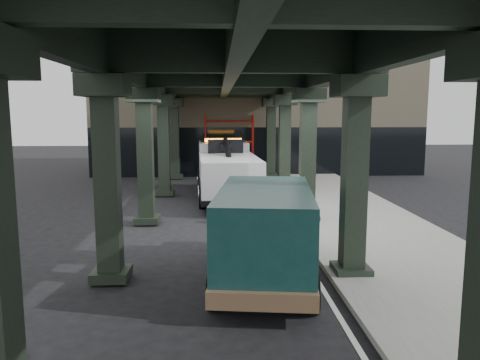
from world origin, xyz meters
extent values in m
plane|color=black|center=(0.00, 0.00, 0.00)|extent=(90.00, 90.00, 0.00)
cube|color=gray|center=(4.50, 2.00, 0.07)|extent=(5.00, 40.00, 0.15)
cube|color=silver|center=(1.70, 2.00, 0.01)|extent=(0.12, 38.00, 0.01)
cube|color=black|center=(2.60, -4.00, 2.50)|extent=(0.55, 0.55, 5.00)
cube|color=black|center=(2.60, -4.00, 4.75)|extent=(1.10, 1.10, 0.50)
cube|color=black|center=(2.60, -4.00, 0.18)|extent=(0.90, 0.90, 0.24)
cube|color=black|center=(2.60, 2.00, 2.50)|extent=(0.55, 0.55, 5.00)
cube|color=black|center=(2.60, 2.00, 4.75)|extent=(1.10, 1.10, 0.50)
cube|color=black|center=(2.60, 2.00, 0.18)|extent=(0.90, 0.90, 0.24)
cube|color=black|center=(2.60, 8.00, 2.50)|extent=(0.55, 0.55, 5.00)
cube|color=black|center=(2.60, 8.00, 4.75)|extent=(1.10, 1.10, 0.50)
cube|color=black|center=(2.60, 8.00, 0.18)|extent=(0.90, 0.90, 0.24)
cube|color=black|center=(2.60, 14.00, 2.50)|extent=(0.55, 0.55, 5.00)
cube|color=black|center=(2.60, 14.00, 4.75)|extent=(1.10, 1.10, 0.50)
cube|color=black|center=(2.60, 14.00, 0.18)|extent=(0.90, 0.90, 0.24)
cube|color=black|center=(-3.40, -4.00, 2.50)|extent=(0.55, 0.55, 5.00)
cube|color=black|center=(-3.40, -4.00, 4.75)|extent=(1.10, 1.10, 0.50)
cube|color=black|center=(-3.40, -4.00, 0.18)|extent=(0.90, 0.90, 0.24)
cube|color=black|center=(-3.40, 2.00, 2.50)|extent=(0.55, 0.55, 5.00)
cube|color=black|center=(-3.40, 2.00, 4.75)|extent=(1.10, 1.10, 0.50)
cube|color=black|center=(-3.40, 2.00, 0.18)|extent=(0.90, 0.90, 0.24)
cube|color=black|center=(-3.40, 8.00, 2.50)|extent=(0.55, 0.55, 5.00)
cube|color=black|center=(-3.40, 8.00, 4.75)|extent=(1.10, 1.10, 0.50)
cube|color=black|center=(-3.40, 8.00, 0.18)|extent=(0.90, 0.90, 0.24)
cube|color=black|center=(-3.40, 14.00, 2.50)|extent=(0.55, 0.55, 5.00)
cube|color=black|center=(-3.40, 14.00, 4.75)|extent=(1.10, 1.10, 0.50)
cube|color=black|center=(-3.40, 14.00, 0.18)|extent=(0.90, 0.90, 0.24)
cube|color=black|center=(2.60, 2.00, 5.55)|extent=(0.35, 32.00, 1.10)
cube|color=black|center=(-3.40, 2.00, 5.55)|extent=(0.35, 32.00, 1.10)
cube|color=black|center=(-0.40, 2.00, 5.55)|extent=(0.35, 32.00, 1.10)
cube|color=black|center=(-0.40, 2.00, 6.25)|extent=(7.40, 32.00, 0.30)
cube|color=#C6B793|center=(2.00, 20.00, 4.00)|extent=(22.00, 10.00, 8.00)
cylinder|color=red|center=(-1.50, 14.90, 2.00)|extent=(0.08, 0.08, 4.00)
cylinder|color=red|center=(-1.50, 14.10, 2.00)|extent=(0.08, 0.08, 4.00)
cylinder|color=red|center=(1.50, 14.90, 2.00)|extent=(0.08, 0.08, 4.00)
cylinder|color=red|center=(1.50, 14.10, 2.00)|extent=(0.08, 0.08, 4.00)
cylinder|color=red|center=(0.00, 14.90, 1.00)|extent=(3.00, 0.08, 0.08)
cylinder|color=red|center=(0.00, 14.90, 2.30)|extent=(3.00, 0.08, 0.08)
cylinder|color=red|center=(0.00, 14.90, 3.60)|extent=(3.00, 0.08, 0.08)
cube|color=black|center=(-0.32, 6.78, 0.75)|extent=(1.48, 8.03, 0.27)
cube|color=white|center=(-0.46, 9.49, 1.65)|extent=(2.63, 2.68, 1.92)
cube|color=white|center=(-0.52, 10.61, 1.12)|extent=(2.54, 0.87, 0.96)
cube|color=black|center=(-0.47, 9.76, 2.18)|extent=(2.41, 1.50, 0.91)
cube|color=white|center=(-0.26, 5.56, 1.44)|extent=(2.83, 5.45, 1.49)
cube|color=orange|center=(-0.45, 9.28, 2.72)|extent=(1.93, 0.40, 0.17)
cube|color=black|center=(-0.37, 7.68, 2.50)|extent=(1.73, 0.73, 0.64)
cylinder|color=black|center=(-0.27, 5.77, 2.24)|extent=(0.45, 3.73, 1.43)
cube|color=black|center=(-0.12, 2.84, 0.37)|extent=(0.40, 1.51, 0.19)
cube|color=black|center=(-0.08, 2.10, 0.32)|extent=(1.72, 0.35, 0.19)
cylinder|color=black|center=(-1.65, 9.75, 0.59)|extent=(0.43, 1.19, 1.17)
cylinder|color=silver|center=(-1.65, 9.75, 0.59)|extent=(0.45, 0.66, 0.64)
cylinder|color=black|center=(0.69, 9.87, 0.59)|extent=(0.43, 1.19, 1.17)
cylinder|color=silver|center=(0.69, 9.87, 0.59)|extent=(0.45, 0.66, 0.64)
cylinder|color=black|center=(-1.46, 6.24, 0.59)|extent=(0.43, 1.19, 1.17)
cylinder|color=silver|center=(-1.46, 6.24, 0.59)|extent=(0.45, 0.66, 0.64)
cylinder|color=black|center=(0.88, 6.36, 0.59)|extent=(0.43, 1.19, 1.17)
cylinder|color=silver|center=(0.88, 6.36, 0.59)|extent=(0.45, 0.66, 0.64)
cylinder|color=black|center=(-1.39, 4.86, 0.59)|extent=(0.43, 1.19, 1.17)
cylinder|color=silver|center=(-1.39, 4.86, 0.59)|extent=(0.45, 0.66, 0.64)
cylinder|color=black|center=(0.95, 4.98, 0.59)|extent=(0.43, 1.19, 1.17)
cylinder|color=silver|center=(0.95, 4.98, 0.59)|extent=(0.45, 0.66, 0.64)
cube|color=#103B3A|center=(0.71, -1.69, 0.96)|extent=(2.19, 1.36, 0.91)
cube|color=#103B3A|center=(0.36, -4.45, 1.36)|extent=(2.67, 4.78, 1.97)
cube|color=brown|center=(0.41, -4.04, 0.56)|extent=(2.85, 5.89, 0.35)
cube|color=black|center=(0.66, -2.09, 1.77)|extent=(2.01, 0.68, 0.84)
cube|color=black|center=(0.40, -4.14, 1.87)|extent=(2.59, 3.88, 0.56)
cube|color=silver|center=(0.77, -1.15, 0.56)|extent=(2.02, 0.37, 0.30)
cylinder|color=black|center=(-0.30, -1.61, 0.42)|extent=(0.39, 0.88, 0.85)
cylinder|color=silver|center=(-0.30, -1.61, 0.42)|extent=(0.38, 0.50, 0.47)
cylinder|color=black|center=(1.70, -1.86, 0.42)|extent=(0.39, 0.88, 0.85)
cylinder|color=silver|center=(1.70, -1.86, 0.42)|extent=(0.38, 0.50, 0.47)
cylinder|color=black|center=(-0.83, -5.82, 0.42)|extent=(0.39, 0.88, 0.85)
cylinder|color=silver|center=(-0.83, -5.82, 0.42)|extent=(0.38, 0.50, 0.47)
cylinder|color=black|center=(1.18, -6.08, 0.42)|extent=(0.39, 0.88, 0.85)
cylinder|color=silver|center=(1.18, -6.08, 0.42)|extent=(0.38, 0.50, 0.47)
camera|label=1|loc=(-0.76, -15.23, 4.12)|focal=35.00mm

